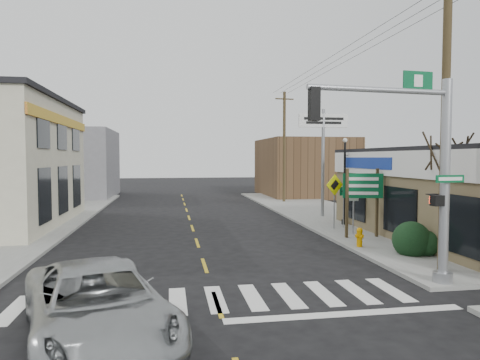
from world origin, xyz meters
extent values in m
plane|color=black|center=(0.00, 0.00, 0.00)|extent=(140.00, 140.00, 0.00)
cube|color=gray|center=(9.00, 13.00, 0.07)|extent=(6.00, 38.00, 0.13)
cube|color=gray|center=(-9.00, 13.00, 0.07)|extent=(6.00, 38.00, 0.13)
cube|color=gold|center=(0.00, 8.00, 0.01)|extent=(0.12, 56.00, 0.01)
cube|color=silver|center=(0.00, 0.40, 0.01)|extent=(11.00, 2.20, 0.01)
cube|color=brown|center=(12.00, 30.00, 2.80)|extent=(8.00, 10.00, 5.60)
cube|color=slate|center=(-11.00, 32.00, 3.20)|extent=(9.00, 10.00, 6.40)
imported|color=#9FA2A4|center=(-2.66, -1.86, 0.78)|extent=(4.17, 6.12, 1.55)
cylinder|color=#92949A|center=(6.67, 0.43, 3.07)|extent=(0.27, 0.27, 5.88)
cylinder|color=#92949A|center=(4.52, 0.43, 5.61)|extent=(4.31, 0.16, 0.16)
cube|color=black|center=(2.56, 0.43, 5.17)|extent=(0.27, 0.22, 0.88)
cube|color=#064F29|center=(6.67, 0.21, 3.17)|extent=(0.93, 0.04, 0.22)
cube|color=#064F29|center=(5.69, 0.43, 5.91)|extent=(0.93, 0.05, 0.54)
cube|color=black|center=(6.42, 0.38, 2.53)|extent=(0.31, 0.25, 0.31)
cube|color=#473921|center=(6.75, 7.48, 1.70)|extent=(0.11, 0.11, 3.15)
cube|color=#473921|center=(8.21, 7.48, 1.70)|extent=(0.11, 0.11, 3.15)
cube|color=#0B451B|center=(7.48, 7.42, 2.49)|extent=(1.80, 0.05, 1.12)
cylinder|color=#CE8600|center=(6.45, 5.50, 0.44)|extent=(0.22, 0.22, 0.63)
sphere|color=#CE8600|center=(6.45, 5.50, 0.79)|extent=(0.25, 0.25, 0.25)
cylinder|color=gray|center=(7.12, 9.91, 1.41)|extent=(0.06, 0.06, 2.55)
cube|color=#B9C304|center=(7.12, 9.88, 2.38)|extent=(1.08, 0.03, 1.08)
cylinder|color=black|center=(8.20, 11.17, 2.39)|extent=(0.12, 0.12, 4.53)
sphere|color=silver|center=(8.20, 11.17, 4.70)|extent=(0.24, 0.24, 0.24)
cube|color=#135851|center=(8.68, 11.17, 3.26)|extent=(0.02, 0.48, 1.22)
cylinder|color=gray|center=(8.20, 14.51, 3.44)|extent=(0.19, 0.19, 6.62)
cube|color=silver|center=(8.20, 14.51, 6.05)|extent=(3.12, 0.18, 0.83)
cylinder|color=black|center=(8.75, 3.27, 1.91)|extent=(0.22, 0.22, 3.55)
ellipsoid|color=#1F3216|center=(7.81, 3.94, 0.66)|extent=(1.41, 1.41, 1.06)
ellipsoid|color=black|center=(10.88, 6.24, 0.53)|extent=(1.06, 1.06, 0.80)
cylinder|color=#4C3A20|center=(7.50, 1.68, 5.22)|extent=(0.27, 0.27, 10.19)
cylinder|color=#3F2E20|center=(8.19, 23.56, 4.65)|extent=(0.24, 0.24, 9.04)
cube|color=#3F2E20|center=(8.19, 23.56, 8.58)|extent=(1.57, 0.10, 0.10)
camera|label=1|loc=(-1.18, -10.75, 3.76)|focal=32.00mm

